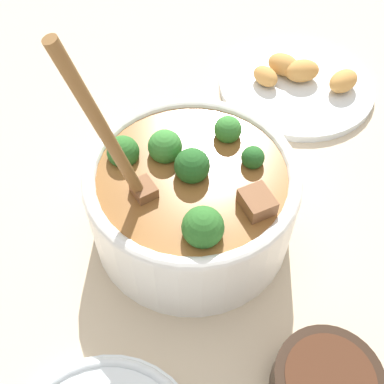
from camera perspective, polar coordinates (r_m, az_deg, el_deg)
The scene contains 4 objects.
ground_plane at distance 0.61m, azimuth 0.00°, elevation -4.21°, with size 4.00×4.00×0.00m, color #C6B293.
stew_bowl at distance 0.55m, azimuth -0.04°, elevation -0.47°, with size 0.24×0.24×0.31m.
condiment_bowl at distance 0.52m, azimuth 15.63°, elevation -21.08°, with size 0.11×0.11×0.05m.
food_plate at distance 0.80m, azimuth 12.36°, elevation 12.64°, with size 0.24×0.24×0.05m.
Camera 1 is at (0.10, -0.32, 0.51)m, focal length 45.00 mm.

